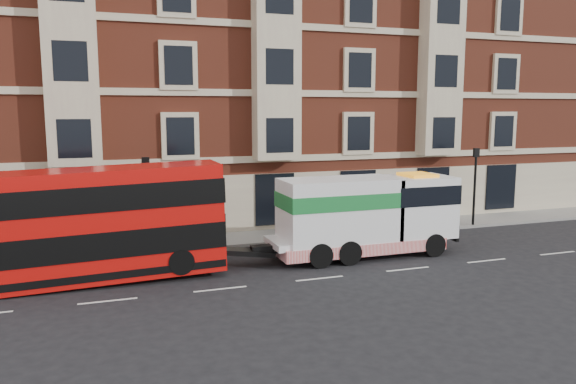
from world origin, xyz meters
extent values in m
plane|color=black|center=(0.00, 0.00, 0.00)|extent=(120.00, 120.00, 0.00)
cube|color=slate|center=(0.00, 7.50, 0.07)|extent=(90.00, 3.00, 0.15)
cube|color=brown|center=(0.50, 15.00, 9.00)|extent=(45.00, 12.00, 18.00)
cylinder|color=black|center=(-6.00, 6.20, 2.15)|extent=(0.14, 0.14, 4.00)
cube|color=black|center=(-6.00, 6.20, 4.25)|extent=(0.35, 0.15, 0.50)
cylinder|color=black|center=(12.00, 6.20, 2.15)|extent=(0.14, 0.14, 4.00)
cube|color=black|center=(12.00, 6.20, 4.25)|extent=(0.35, 0.15, 0.50)
cube|color=red|center=(-8.87, 2.53, 2.27)|extent=(10.81, 2.41, 4.25)
cube|color=black|center=(-8.87, 2.53, 1.64)|extent=(10.85, 2.47, 1.01)
cube|color=black|center=(-8.87, 2.53, 3.38)|extent=(10.85, 2.47, 0.97)
cylinder|color=black|center=(-5.21, 1.44, 0.79)|extent=(1.00, 0.31, 1.00)
cylinder|color=black|center=(-5.21, 3.62, 0.79)|extent=(1.00, 0.31, 1.00)
cube|color=white|center=(3.13, 2.53, 0.92)|extent=(8.69, 2.22, 0.29)
cube|color=white|center=(5.93, 2.53, 2.17)|extent=(3.09, 2.41, 2.80)
cube|color=white|center=(1.97, 2.53, 2.22)|extent=(5.21, 2.41, 2.80)
cube|color=#1A7531|center=(1.97, 2.53, 2.70)|extent=(5.26, 2.45, 0.68)
cube|color=red|center=(2.93, 2.53, 0.58)|extent=(7.72, 2.47, 0.53)
cylinder|color=black|center=(6.21, 1.44, 0.53)|extent=(1.06, 0.34, 1.06)
cylinder|color=black|center=(6.21, 3.62, 0.53)|extent=(1.06, 0.34, 1.06)
cylinder|color=black|center=(1.97, 1.44, 0.53)|extent=(1.06, 0.39, 1.06)
cylinder|color=black|center=(1.97, 3.62, 0.53)|extent=(1.06, 0.39, 1.06)
cylinder|color=black|center=(0.62, 1.44, 0.53)|extent=(1.06, 0.39, 1.06)
cylinder|color=black|center=(0.62, 3.62, 0.53)|extent=(1.06, 0.39, 1.06)
imported|color=black|center=(-7.32, 7.91, 0.92)|extent=(0.66, 0.57, 1.53)
camera|label=1|loc=(-8.28, -19.84, 6.62)|focal=35.00mm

